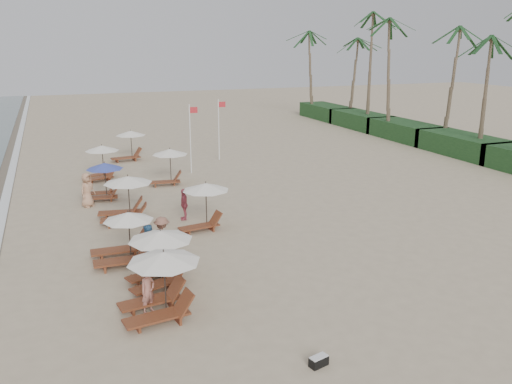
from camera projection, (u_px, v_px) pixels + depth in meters
name	position (u px, v px, depth m)	size (l,w,h in m)	color
ground	(285.00, 261.00, 21.84)	(160.00, 160.00, 0.00)	tan
foam_line	(1.00, 219.00, 26.91)	(0.50, 140.00, 0.02)	white
shrub_hedge	(463.00, 145.00, 42.31)	(3.20, 53.00, 1.60)	#193D1C
palm_row	(466.00, 25.00, 40.64)	(7.00, 52.00, 12.30)	brown
lounger_station_0	(157.00, 285.00, 17.18)	(2.77, 2.37, 2.19)	brown
lounger_station_1	(156.00, 256.00, 19.38)	(2.58, 2.35, 2.07)	brown
lounger_station_2	(122.00, 241.00, 21.53)	(2.64, 2.05, 2.07)	brown
lounger_station_3	(124.00, 200.00, 26.44)	(2.83, 2.39, 2.28)	brown
lounger_station_4	(102.00, 181.00, 30.22)	(2.43, 2.07, 2.09)	brown
lounger_station_5	(100.00, 162.00, 34.46)	(2.46, 2.23, 2.25)	brown
inland_station_0	(203.00, 201.00, 25.15)	(2.68, 2.24, 2.22)	brown
inland_station_1	(168.00, 163.00, 33.24)	(2.68, 2.24, 2.22)	brown
inland_station_2	(128.00, 144.00, 40.10)	(2.85, 2.24, 2.22)	brown
beachgoer_near	(148.00, 291.00, 17.47)	(0.55, 0.36, 1.52)	#AB6C5D
beachgoer_mid_a	(148.00, 246.00, 21.07)	(0.85, 0.66, 1.74)	#2E5D8B
beachgoer_mid_b	(162.00, 237.00, 21.99)	(1.13, 0.65, 1.75)	brown
beachgoer_far_a	(184.00, 204.00, 26.73)	(0.94, 0.39, 1.61)	#B54858
beachgoer_far_b	(87.00, 190.00, 28.82)	(0.92, 0.60, 1.89)	tan
duffel_bag	(319.00, 361.00, 14.70)	(0.59, 0.40, 0.30)	black
flag_pole_near	(191.00, 135.00, 35.90)	(0.59, 0.08, 4.69)	silver
flag_pole_far	(219.00, 127.00, 40.00)	(0.60, 0.08, 4.59)	silver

